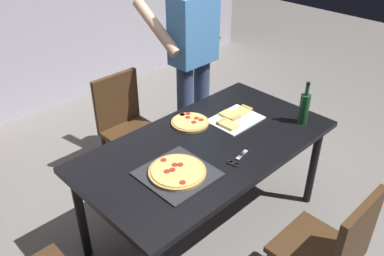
% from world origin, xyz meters
% --- Properties ---
extents(ground_plane, '(12.00, 12.00, 0.00)m').
position_xyz_m(ground_plane, '(0.00, 0.00, 0.00)').
color(ground_plane, gray).
extents(dining_table, '(1.74, 0.93, 0.75)m').
position_xyz_m(dining_table, '(0.00, 0.00, 0.68)').
color(dining_table, black).
rests_on(dining_table, ground_plane).
extents(chair_near_camera, '(0.42, 0.42, 0.90)m').
position_xyz_m(chair_near_camera, '(-0.00, -0.95, 0.51)').
color(chair_near_camera, '#472D19').
rests_on(chair_near_camera, ground_plane).
extents(chair_far_side, '(0.42, 0.42, 0.90)m').
position_xyz_m(chair_far_side, '(0.00, 0.95, 0.51)').
color(chair_far_side, '#472D19').
rests_on(chair_far_side, ground_plane).
extents(person_serving_pizza, '(0.55, 0.54, 1.75)m').
position_xyz_m(person_serving_pizza, '(0.57, 0.73, 1.00)').
color(person_serving_pizza, '#38476B').
rests_on(person_serving_pizza, ground_plane).
extents(pepperoni_pizza_on_tray, '(0.40, 0.40, 0.04)m').
position_xyz_m(pepperoni_pizza_on_tray, '(-0.37, -0.11, 0.77)').
color(pepperoni_pizza_on_tray, '#2D2D33').
rests_on(pepperoni_pizza_on_tray, dining_table).
extents(pizza_slices_on_towel, '(0.36, 0.28, 0.03)m').
position_xyz_m(pizza_slices_on_towel, '(0.36, 0.08, 0.76)').
color(pizza_slices_on_towel, white).
rests_on(pizza_slices_on_towel, dining_table).
extents(wine_bottle, '(0.07, 0.07, 0.32)m').
position_xyz_m(wine_bottle, '(0.68, -0.29, 0.87)').
color(wine_bottle, '#194723').
rests_on(wine_bottle, dining_table).
extents(kitchen_scissors, '(0.20, 0.09, 0.01)m').
position_xyz_m(kitchen_scissors, '(-0.02, -0.26, 0.76)').
color(kitchen_scissors, silver).
rests_on(kitchen_scissors, dining_table).
extents(second_pizza_plain, '(0.27, 0.27, 0.03)m').
position_xyz_m(second_pizza_plain, '(0.09, 0.26, 0.76)').
color(second_pizza_plain, tan).
rests_on(second_pizza_plain, dining_table).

